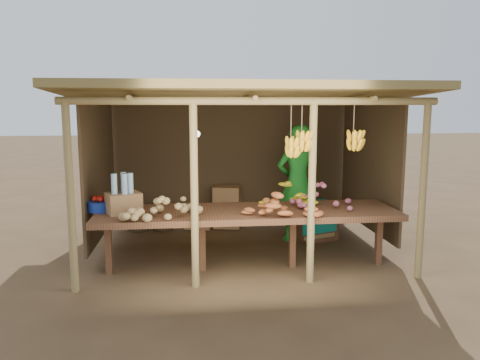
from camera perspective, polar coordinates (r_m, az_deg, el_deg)
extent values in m
plane|color=brown|center=(7.24, 0.00, -8.24)|extent=(60.00, 60.00, 0.00)
cylinder|color=#98834E|center=(5.64, -19.97, -2.20)|extent=(0.09, 0.09, 2.20)
cylinder|color=#98834E|center=(6.17, 21.39, -1.35)|extent=(0.09, 0.09, 2.20)
cylinder|color=#98834E|center=(8.55, -15.28, 1.64)|extent=(0.09, 0.09, 2.20)
cylinder|color=#98834E|center=(8.91, 12.48, 2.02)|extent=(0.09, 0.09, 2.20)
cylinder|color=#98834E|center=(5.47, -5.58, -2.01)|extent=(0.09, 0.09, 2.20)
cylinder|color=#98834E|center=(5.66, 8.73, -1.71)|extent=(0.09, 0.09, 2.20)
cylinder|color=#98834E|center=(5.43, 1.76, 9.61)|extent=(4.40, 0.09, 0.09)
cylinder|color=#98834E|center=(8.41, -1.13, 9.35)|extent=(4.40, 0.09, 0.09)
cube|color=olive|center=(6.92, 0.00, 10.20)|extent=(4.70, 3.50, 0.28)
cube|color=#4C3A23|center=(8.44, -1.10, 2.61)|extent=(4.20, 0.04, 1.98)
cube|color=#4C3A23|center=(7.26, -16.74, 1.21)|extent=(0.04, 2.40, 1.98)
cube|color=#4C3A23|center=(7.68, 15.46, 1.67)|extent=(0.04, 2.40, 1.98)
cube|color=brown|center=(6.13, 0.97, -4.04)|extent=(3.90, 1.05, 0.08)
cube|color=brown|center=(6.27, -15.74, -7.86)|extent=(0.08, 0.08, 0.72)
cube|color=brown|center=(6.19, -4.61, -7.78)|extent=(0.08, 0.08, 0.72)
cube|color=brown|center=(6.33, 6.40, -7.42)|extent=(0.08, 0.08, 0.72)
cube|color=brown|center=(6.69, 16.55, -6.84)|extent=(0.08, 0.08, 0.72)
cylinder|color=navy|center=(6.33, -16.57, -3.03)|extent=(0.37, 0.37, 0.13)
cube|color=olive|center=(6.11, -14.00, -2.73)|extent=(0.50, 0.46, 0.26)
imported|color=#1B7C23|center=(7.51, 7.02, -0.37)|extent=(0.73, 0.53, 1.86)
cube|color=brown|center=(7.75, 9.18, -5.12)|extent=(0.72, 0.67, 0.54)
cube|color=#0C8A84|center=(7.69, 9.24, -2.98)|extent=(0.80, 0.75, 0.05)
cube|color=olive|center=(8.33, -1.58, -4.51)|extent=(0.53, 0.46, 0.37)
cube|color=olive|center=(8.25, -1.59, -2.03)|extent=(0.53, 0.46, 0.37)
cube|color=olive|center=(8.30, -5.07, -4.59)|extent=(0.53, 0.46, 0.37)
ellipsoid|color=#4C3A23|center=(8.33, -12.32, -4.19)|extent=(0.47, 0.47, 0.63)
ellipsoid|color=#4C3A23|center=(8.30, -9.39, -4.16)|extent=(0.47, 0.47, 0.63)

